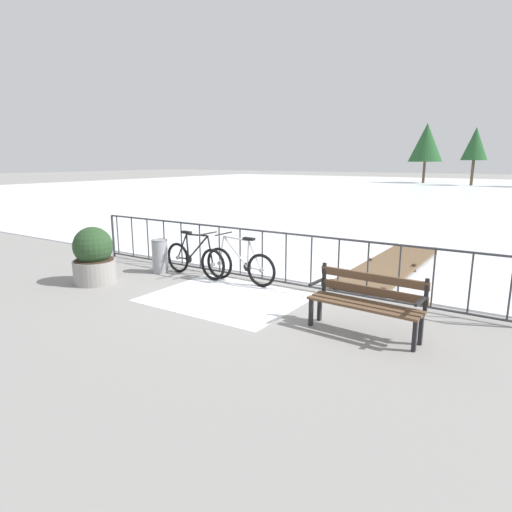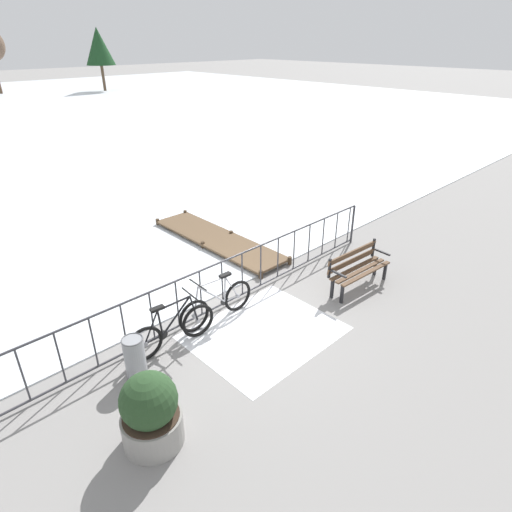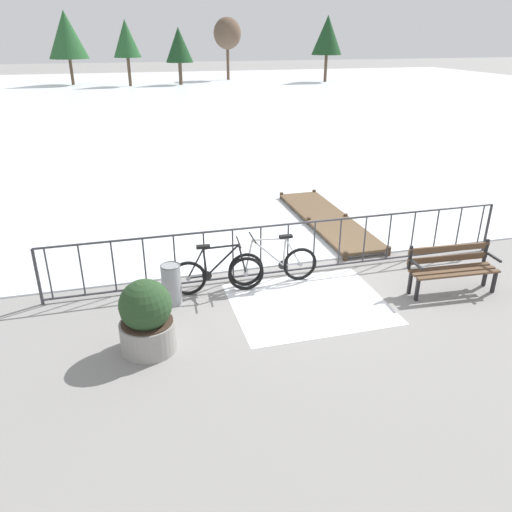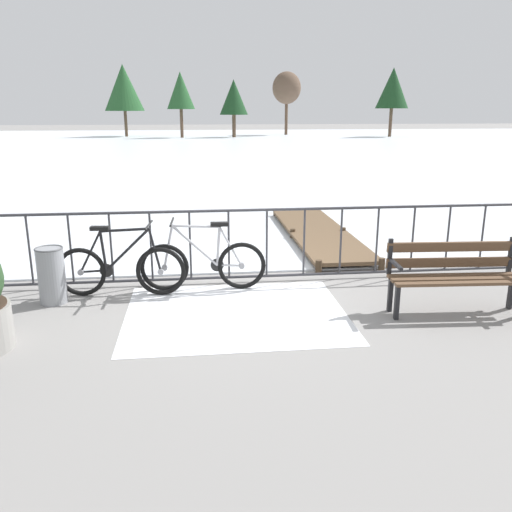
{
  "view_description": "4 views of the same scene",
  "coord_description": "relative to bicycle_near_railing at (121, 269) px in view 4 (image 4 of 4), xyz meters",
  "views": [
    {
      "loc": [
        4.57,
        -7.21,
        2.42
      ],
      "look_at": [
        0.35,
        -0.77,
        0.73
      ],
      "focal_mm": 30.76,
      "sensor_mm": 36.0,
      "label": 1
    },
    {
      "loc": [
        -4.63,
        -5.78,
        4.95
      ],
      "look_at": [
        0.77,
        -0.17,
        0.97
      ],
      "focal_mm": 30.07,
      "sensor_mm": 36.0,
      "label": 2
    },
    {
      "loc": [
        -2.9,
        -8.32,
        4.33
      ],
      "look_at": [
        -0.83,
        -0.74,
        0.81
      ],
      "focal_mm": 34.98,
      "sensor_mm": 36.0,
      "label": 3
    },
    {
      "loc": [
        -0.45,
        -7.16,
        2.41
      ],
      "look_at": [
        0.32,
        -0.56,
        0.54
      ],
      "focal_mm": 36.87,
      "sensor_mm": 36.0,
      "label": 4
    }
  ],
  "objects": [
    {
      "name": "wooden_dock",
      "position": [
        3.34,
        2.83,
        -0.25
      ],
      "size": [
        1.1,
        4.43,
        0.2
      ],
      "color": "brown",
      "rests_on": "ground"
    },
    {
      "name": "frozen_pond",
      "position": [
        1.46,
        28.77,
        -0.35
      ],
      "size": [
        80.0,
        56.0,
        0.03
      ],
      "primitive_type": "cube",
      "color": "silver",
      "rests_on": "ground"
    },
    {
      "name": "bicycle_near_railing",
      "position": [
        0.0,
        0.0,
        0.0
      ],
      "size": [
        1.71,
        0.52,
        0.97
      ],
      "color": "black",
      "rests_on": "ground"
    },
    {
      "name": "trash_bin",
      "position": [
        -0.84,
        -0.18,
        0.0
      ],
      "size": [
        0.35,
        0.35,
        0.73
      ],
      "color": "gray",
      "rests_on": "ground"
    },
    {
      "name": "snow_patch",
      "position": [
        1.46,
        -0.83,
        -0.36
      ],
      "size": [
        2.66,
        2.17,
        0.01
      ],
      "primitive_type": "cube",
      "color": "white",
      "rests_on": "ground"
    },
    {
      "name": "ground_plane",
      "position": [
        1.46,
        0.37,
        -0.37
      ],
      "size": [
        160.0,
        160.0,
        0.0
      ],
      "primitive_type": "plane",
      "color": "gray"
    },
    {
      "name": "tree_centre",
      "position": [
        0.04,
        39.96,
        3.51
      ],
      "size": [
        2.35,
        2.35,
        5.43
      ],
      "color": "brown",
      "rests_on": "ground"
    },
    {
      "name": "tree_east_mid",
      "position": [
        4.54,
        40.09,
        2.98
      ],
      "size": [
        2.44,
        2.44,
        4.84
      ],
      "color": "brown",
      "rests_on": "ground"
    },
    {
      "name": "tree_far_east",
      "position": [
        9.81,
        44.05,
        3.9
      ],
      "size": [
        2.66,
        2.66,
        5.77
      ],
      "color": "brown",
      "rests_on": "ground"
    },
    {
      "name": "tree_far_west",
      "position": [
        18.37,
        39.41,
        3.77
      ],
      "size": [
        2.85,
        2.85,
        5.87
      ],
      "color": "brown",
      "rests_on": "ground"
    },
    {
      "name": "bicycle_second",
      "position": [
        1.09,
        0.1,
        0.0
      ],
      "size": [
        1.71,
        0.52,
        0.97
      ],
      "color": "black",
      "rests_on": "ground"
    },
    {
      "name": "railing_fence",
      "position": [
        1.46,
        0.37,
        0.19
      ],
      "size": [
        9.06,
        0.06,
        1.07
      ],
      "color": "#38383D",
      "rests_on": "ground"
    },
    {
      "name": "park_bench",
      "position": [
        4.1,
        -1.04,
        0.14
      ],
      "size": [
        1.63,
        0.58,
        0.89
      ],
      "color": "brown",
      "rests_on": "ground"
    },
    {
      "name": "tree_west_mid",
      "position": [
        -4.95,
        42.48,
        3.83
      ],
      "size": [
        3.45,
        3.45,
        6.18
      ],
      "color": "brown",
      "rests_on": "ground"
    }
  ]
}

